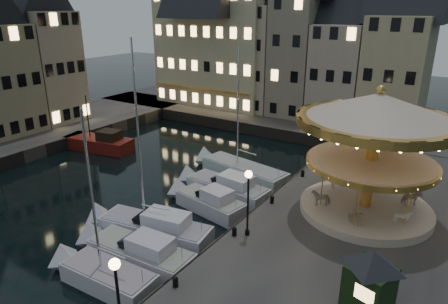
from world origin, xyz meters
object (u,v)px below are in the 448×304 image
Objects in this scene: ticket_kiosk at (372,270)px; red_fishing_boat at (100,143)px; bollard_c at (272,199)px; carousel at (375,132)px; streetlamp_a at (118,291)px; bollard_d at (303,173)px; motorboat_b at (136,252)px; motorboat_c at (150,227)px; motorboat_d at (207,201)px; streetlamp_b at (248,194)px; bollard_a at (175,281)px; motorboat_e at (224,187)px; motorboat_a at (101,275)px; bollard_b at (234,231)px; streetlamp_c at (327,134)px; motorboat_f at (239,169)px.

red_fishing_boat is at bearing 161.05° from ticket_kiosk.
carousel reaches higher than bollard_c.
streetlamp_a reaches higher than bollard_d.
bollard_d is 14.98m from motorboat_b.
motorboat_d is (0.99, 5.03, -0.04)m from motorboat_c.
streetlamp_b is 5.14m from bollard_c.
bollard_c is at bearing 90.00° from bollard_a.
motorboat_e is at bearing 109.33° from streetlamp_a.
motorboat_a is at bearing -89.38° from motorboat_d.
bollard_a is 10.50m from bollard_c.
bollard_b and bollard_c have the same top height.
bollard_c is 10.86m from ticket_kiosk.
ticket_kiosk is (13.92, -0.64, 2.63)m from motorboat_c.
motorboat_c is (-6.30, -1.76, -3.34)m from streetlamp_b.
red_fishing_boat is at bearing 148.93° from motorboat_c.
streetlamp_b is 7.32× the size of bollard_a.
streetlamp_c is 7.32× the size of bollard_c.
motorboat_b is (-4.49, -8.76, -0.96)m from bollard_c.
streetlamp_b is at bearing 162.55° from ticket_kiosk.
motorboat_b is 7.54m from motorboat_d.
bollard_b is 0.06× the size of carousel.
bollard_a is at bearing -67.34° from motorboat_e.
red_fishing_boat is at bearing 158.89° from bollard_b.
motorboat_f reaches higher than bollard_c.
bollard_d is 0.09× the size of motorboat_d.
bollard_c and bollard_d have the same top height.
carousel reaches higher than motorboat_e.
carousel is (10.49, 3.40, 6.26)m from motorboat_d.
motorboat_e is 2.34× the size of ticket_kiosk.
bollard_c is 5.50m from bollard_d.
bollard_a is 1.00× the size of bollard_d.
red_fishing_boat is at bearing -174.36° from bollard_d.
motorboat_d is (-5.31, 13.27, -3.38)m from streetlamp_a.
motorboat_e is at bearing -176.71° from carousel.
motorboat_b is 21.02m from red_fishing_boat.
bollard_a is 16.00m from bollard_d.
streetlamp_c is at bearing 52.90° from motorboat_e.
motorboat_b is 2.78m from motorboat_c.
motorboat_e is (-0.32, 2.78, 0.01)m from motorboat_d.
streetlamp_a is at bearing -135.05° from ticket_kiosk.
ticket_kiosk is (8.22, 3.60, 1.71)m from bollard_a.
motorboat_a is at bearing 147.89° from streetlamp_a.
motorboat_c reaches higher than streetlamp_a.
carousel is at bearing 105.08° from ticket_kiosk.
red_fishing_boat is (-16.95, 4.59, 0.06)m from motorboat_d.
bollard_b is at bearing -38.69° from motorboat_d.
motorboat_c is 11.82m from motorboat_f.
red_fishing_boat reaches higher than streetlamp_c.
red_fishing_boat is (-22.26, 7.86, -3.32)m from streetlamp_b.
bollard_a is 0.17× the size of ticket_kiosk.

